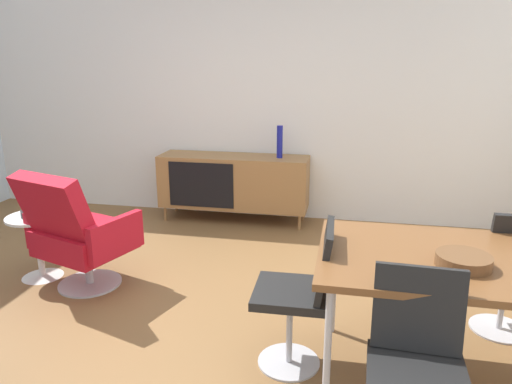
{
  "coord_description": "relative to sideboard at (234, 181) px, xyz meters",
  "views": [
    {
      "loc": [
        1.09,
        -2.45,
        1.69
      ],
      "look_at": [
        0.42,
        0.84,
        0.75
      ],
      "focal_mm": 32.76,
      "sensor_mm": 36.0,
      "label": 1
    }
  ],
  "objects": [
    {
      "name": "wall_back",
      "position": [
        0.12,
        0.3,
        0.96
      ],
      "size": [
        6.8,
        0.12,
        2.8
      ],
      "primitive_type": "cube",
      "color": "white",
      "rests_on": "ground_plane"
    },
    {
      "name": "dining_table",
      "position": [
        1.88,
        -2.41,
        0.26
      ],
      "size": [
        1.6,
        0.9,
        0.74
      ],
      "color": "brown",
      "rests_on": "ground_plane"
    },
    {
      "name": "dining_chair_back_right",
      "position": [
        2.23,
        -1.85,
        0.03
      ],
      "size": [
        0.41,
        0.43,
        0.86
      ],
      "color": "black",
      "rests_on": "ground_plane"
    },
    {
      "name": "sideboard",
      "position": [
        0.0,
        0.0,
        0.0
      ],
      "size": [
        1.6,
        0.45,
        0.72
      ],
      "color": "olive",
      "rests_on": "ground_plane"
    },
    {
      "name": "wooden_bowl_on_table",
      "position": [
        1.78,
        -2.52,
        0.33
      ],
      "size": [
        0.26,
        0.26,
        0.06
      ],
      "primitive_type": "cylinder",
      "color": "brown",
      "rests_on": "dining_table"
    },
    {
      "name": "ground_plane",
      "position": [
        0.12,
        -2.3,
        -0.44
      ],
      "size": [
        8.32,
        8.32,
        0.0
      ],
      "primitive_type": "plane",
      "color": "brown"
    },
    {
      "name": "lounge_chair_red",
      "position": [
        -0.76,
        -1.8,
        0.03
      ],
      "size": [
        0.84,
        0.81,
        0.95
      ],
      "color": "red",
      "rests_on": "ground_plane"
    },
    {
      "name": "vase_cobalt",
      "position": [
        0.5,
        0.0,
        0.45
      ],
      "size": [
        0.06,
        0.06,
        0.34
      ],
      "color": "navy",
      "rests_on": "sideboard"
    },
    {
      "name": "dining_chair_near_window",
      "position": [
        0.99,
        -2.41,
        0.03
      ],
      "size": [
        0.43,
        0.41,
        0.86
      ],
      "color": "black",
      "rests_on": "ground_plane"
    },
    {
      "name": "side_table_round",
      "position": [
        -1.19,
        -1.68,
        -0.12
      ],
      "size": [
        0.44,
        0.44,
        0.52
      ],
      "color": "white",
      "rests_on": "ground_plane"
    },
    {
      "name": "fruit_bowl",
      "position": [
        -1.19,
        -1.68,
        0.12
      ],
      "size": [
        0.2,
        0.2,
        0.11
      ],
      "color": "#262628",
      "rests_on": "side_table_round"
    },
    {
      "name": "dining_chair_front_left",
      "position": [
        1.53,
        -2.97,
        0.03
      ],
      "size": [
        0.42,
        0.44,
        0.86
      ],
      "color": "black",
      "rests_on": "ground_plane"
    }
  ]
}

